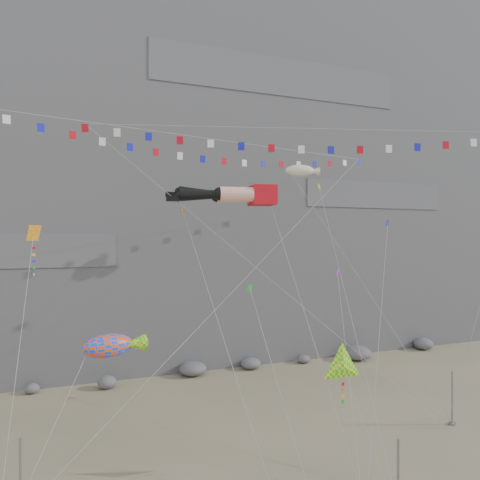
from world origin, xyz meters
The scene contains 16 objects.
ground centered at (0.00, 0.00, 0.00)m, with size 120.00×120.00×0.00m, color gray.
cliff centered at (0.00, 32.00, 25.00)m, with size 80.00×28.00×50.00m, color slate.
talus_boulders centered at (0.00, 17.00, 0.60)m, with size 60.00×3.00×1.20m, color slate, non-canonical shape.
anchor_pole_right centered at (13.68, -1.05, 1.88)m, with size 0.12×0.12×3.75m, color slate.
legs_kite centered at (-0.50, 4.89, 16.12)m, with size 7.90×14.33×20.10m.
flag_banner_upper centered at (-0.43, 9.44, 20.94)m, with size 32.98×16.35×28.16m.
flag_banner_lower centered at (4.82, 2.48, 20.71)m, with size 30.24×9.17×23.11m.
harlequin_kite centered at (-13.37, 4.51, 13.35)m, with size 2.30×10.31×16.25m.
fish_windsock centered at (-9.35, 2.10, 6.82)m, with size 7.15×6.76×10.11m.
delta_kite centered at (2.58, -4.12, 5.99)m, with size 2.63×4.46×7.89m.
blimp_windsock centered at (8.20, 10.95, 19.07)m, with size 7.11×14.12×23.57m.
small_kite_a centered at (-3.73, 5.94, 14.55)m, with size 2.14×12.59×19.12m.
small_kite_b centered at (9.09, 6.25, 10.10)m, with size 7.09×12.58×17.01m.
small_kite_c centered at (0.02, 2.94, 9.53)m, with size 1.36×10.38×13.76m.
small_kite_d centered at (8.57, 8.07, 16.93)m, with size 6.03×16.83×24.43m.
small_kite_e centered at (10.94, 2.47, 13.85)m, with size 8.12×8.26×17.80m.
Camera 1 is at (-12.22, -25.92, 13.10)m, focal length 35.00 mm.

